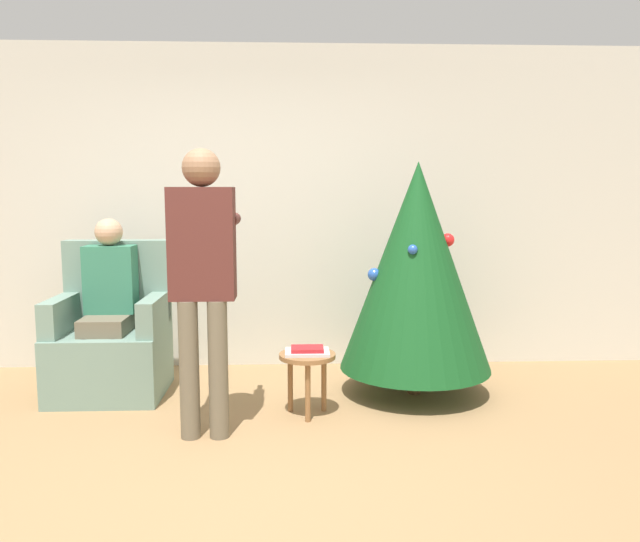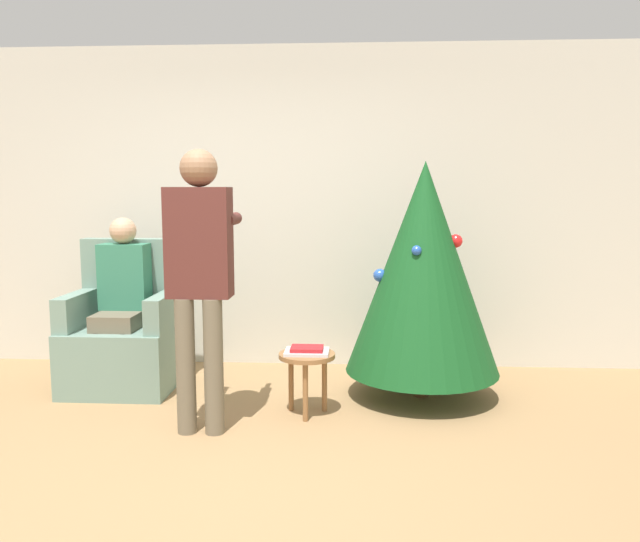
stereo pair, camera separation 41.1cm
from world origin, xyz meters
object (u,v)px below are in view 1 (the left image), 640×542
object	(u,v)px
armchair	(112,342)
person_seated	(108,298)
side_stool	(307,364)
person_standing	(203,266)
christmas_tree	(417,267)

from	to	relation	value
armchair	person_seated	distance (m)	0.34
person_seated	side_stool	distance (m)	1.57
armchair	person_seated	bearing A→B (deg)	-90.00
person_seated	person_standing	distance (m)	1.18
armchair	person_standing	bearing A→B (deg)	-45.99
christmas_tree	person_standing	distance (m)	1.62
armchair	side_stool	xyz separation A→B (m)	(1.44, -0.53, -0.03)
person_seated	person_standing	world-z (taller)	person_standing
person_standing	side_stool	world-z (taller)	person_standing
armchair	side_stool	world-z (taller)	armchair
armchair	person_standing	world-z (taller)	person_standing
christmas_tree	armchair	xyz separation A→B (m)	(-2.25, 0.11, -0.57)
christmas_tree	armchair	distance (m)	2.32
christmas_tree	side_stool	world-z (taller)	christmas_tree
christmas_tree	person_standing	xyz separation A→B (m)	(-1.44, -0.73, 0.10)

